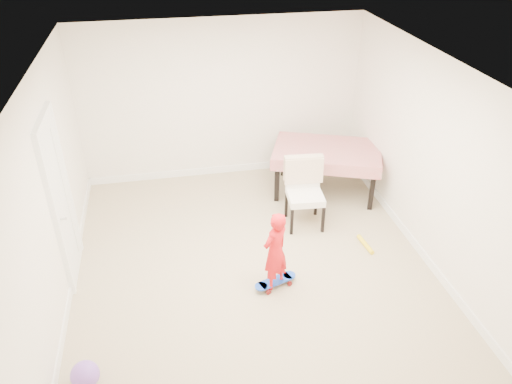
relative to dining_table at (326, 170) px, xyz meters
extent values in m
plane|color=tan|center=(-1.49, -1.56, -0.38)|extent=(5.00, 5.00, 0.00)
cube|color=white|center=(-1.49, -1.56, 2.20)|extent=(4.50, 5.00, 0.04)
cube|color=white|center=(-1.49, 0.92, 0.92)|extent=(4.50, 0.04, 2.60)
cube|color=white|center=(-1.49, -4.04, 0.92)|extent=(4.50, 0.04, 2.60)
cube|color=white|center=(-3.72, -1.56, 0.92)|extent=(0.04, 5.00, 2.60)
cube|color=white|center=(0.74, -1.56, 0.92)|extent=(0.04, 5.00, 2.60)
cube|color=white|center=(-3.72, -1.26, 0.64)|extent=(0.11, 0.94, 2.11)
cube|color=white|center=(-1.49, 0.93, -0.32)|extent=(4.50, 0.02, 0.12)
cube|color=white|center=(-3.73, -1.56, -0.32)|extent=(0.02, 5.00, 0.12)
cube|color=white|center=(0.75, -1.56, -0.32)|extent=(0.02, 5.00, 0.12)
imported|color=red|center=(-1.31, -2.08, 0.14)|extent=(0.45, 0.43, 1.04)
sphere|color=#8654CB|center=(-3.43, -3.09, -0.24)|extent=(0.28, 0.28, 0.28)
cylinder|color=yellow|center=(0.10, -1.52, -0.35)|extent=(0.10, 0.40, 0.06)
camera|label=1|loc=(-2.43, -6.57, 3.79)|focal=35.00mm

